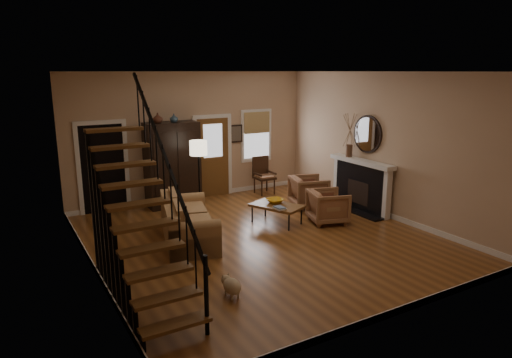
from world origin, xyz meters
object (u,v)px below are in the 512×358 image
armchair_right (309,192)px  armchair_left (328,207)px  side_chair (264,176)px  sofa (188,221)px  coffee_table (277,214)px  floor_lamp (199,178)px  armoire (172,164)px

armchair_right → armchair_left: bearing=-179.7°
armchair_right → side_chair: (-0.31, 1.62, 0.12)m
sofa → armchair_right: size_ratio=2.56×
side_chair → coffee_table: bearing=-115.0°
floor_lamp → armchair_right: bearing=-17.2°
armoire → coffee_table: 3.01m
armoire → armchair_right: 3.45m
armoire → sofa: armoire is taller
armchair_left → side_chair: size_ratio=0.79×
armoire → sofa: (-0.60, -2.47, -0.65)m
armchair_left → floor_lamp: size_ratio=0.46×
sofa → coffee_table: sofa is taller
armchair_left → armchair_right: armchair_right is taller
armchair_left → floor_lamp: bearing=65.7°
coffee_table → side_chair: (1.06, 2.28, 0.30)m
sofa → floor_lamp: (0.87, 1.45, 0.47)m
armoire → armchair_left: armoire is taller
coffee_table → armchair_left: 1.16m
armoire → floor_lamp: size_ratio=1.19×
coffee_table → armchair_left: armchair_left is taller
armchair_right → armoire: bearing=74.2°
side_chair → armoire: bearing=175.5°
armchair_right → side_chair: size_ratio=0.83×
floor_lamp → side_chair: 2.45m
armoire → armchair_right: size_ratio=2.47×
armoire → armchair_right: armoire is taller
sofa → coffee_table: 2.09m
armoire → floor_lamp: (0.28, -1.02, -0.17)m
side_chair → armchair_left: bearing=-90.8°
armchair_left → side_chair: 2.81m
sofa → armchair_right: bearing=25.6°
sofa → side_chair: (3.15, 2.27, 0.11)m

